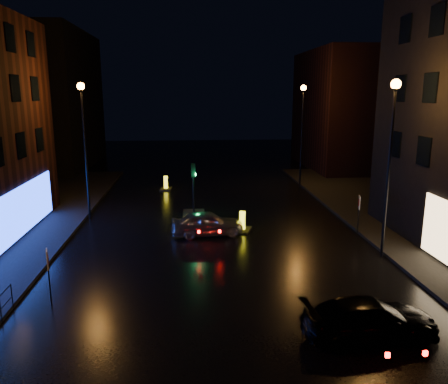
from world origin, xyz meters
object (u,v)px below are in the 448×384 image
(silver_hatchback, at_px, (207,223))
(road_sign_right, at_px, (359,206))
(bollard_near, at_px, (242,227))
(road_sign_left, at_px, (48,264))
(dark_sedan, at_px, (370,319))
(bollard_far, at_px, (166,187))
(traffic_signal, at_px, (194,208))

(silver_hatchback, distance_m, road_sign_right, 8.47)
(bollard_near, relative_size, road_sign_left, 0.71)
(silver_hatchback, relative_size, bollard_near, 2.59)
(silver_hatchback, relative_size, dark_sedan, 0.90)
(bollard_near, height_order, road_sign_left, road_sign_left)
(dark_sedan, relative_size, bollard_far, 3.21)
(silver_hatchback, xyz_separation_m, road_sign_left, (-6.19, -7.76, 0.95))
(silver_hatchback, relative_size, road_sign_left, 1.84)
(bollard_far, relative_size, road_sign_right, 0.62)
(traffic_signal, distance_m, dark_sedan, 15.89)
(traffic_signal, distance_m, road_sign_left, 13.04)
(bollard_near, xyz_separation_m, bollard_far, (-4.93, 11.41, -0.01))
(dark_sedan, xyz_separation_m, road_sign_left, (-11.00, 3.13, 0.99))
(dark_sedan, distance_m, road_sign_right, 10.94)
(dark_sedan, bearing_deg, bollard_far, 14.25)
(silver_hatchback, distance_m, dark_sedan, 11.90)
(road_sign_right, bearing_deg, traffic_signal, -10.85)
(traffic_signal, distance_m, bollard_far, 8.28)
(bollard_near, bearing_deg, traffic_signal, 148.56)
(dark_sedan, bearing_deg, bollard_near, 9.22)
(traffic_signal, bearing_deg, dark_sedan, -69.71)
(silver_hatchback, bearing_deg, traffic_signal, 3.85)
(dark_sedan, distance_m, road_sign_left, 11.48)
(road_sign_left, height_order, road_sign_right, road_sign_right)
(road_sign_left, bearing_deg, bollard_near, 27.59)
(bollard_near, bearing_deg, road_sign_left, -114.70)
(road_sign_left, xyz_separation_m, road_sign_right, (14.59, 7.15, 0.04))
(bollard_near, xyz_separation_m, road_sign_right, (6.35, -1.19, 1.41))
(traffic_signal, height_order, bollard_far, traffic_signal)
(silver_hatchback, relative_size, road_sign_right, 1.80)
(silver_hatchback, height_order, bollard_near, silver_hatchback)
(road_sign_right, bearing_deg, road_sign_left, 42.19)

